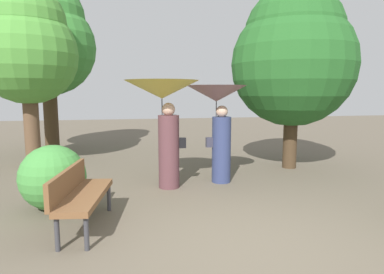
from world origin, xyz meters
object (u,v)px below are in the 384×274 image
Objects in this scene: park_bench at (80,192)px; tree_near_right at (293,56)px; person_right at (218,111)px; person_left at (164,106)px; tree_mid_left at (47,39)px; tree_near_left at (27,45)px.

tree_near_right reaches higher than park_bench.
person_right is 2.63m from tree_near_right.
tree_mid_left is (-3.06, 4.84, 1.89)m from person_left.
tree_near_right is (2.12, 0.95, 1.24)m from person_right.
tree_near_right is at bearing -63.58° from person_right.
person_left reaches higher than person_right.
person_left is at bearing -57.69° from tree_mid_left.
park_bench is 0.36× the size of tree_near_right.
person_left is at bearing -41.05° from tree_near_left.
tree_near_left is at bearing -90.42° from tree_mid_left.
park_bench is (-2.48, -1.94, -0.98)m from person_right.
tree_near_right is 0.83× the size of tree_mid_left.
person_left is 3.62m from tree_near_right.
tree_near_left is at bearing 166.33° from tree_near_right.
tree_near_left reaches higher than person_left.
tree_mid_left is at bearing 44.14° from person_right.
person_left is 1.15m from person_right.
tree_mid_left is (-4.19, 4.66, 2.01)m from person_right.
person_right is 5.12m from tree_near_left.
tree_mid_left is at bearing 89.58° from tree_near_left.
person_right is (1.13, 0.19, -0.12)m from person_left.
person_right is 3.30m from park_bench.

